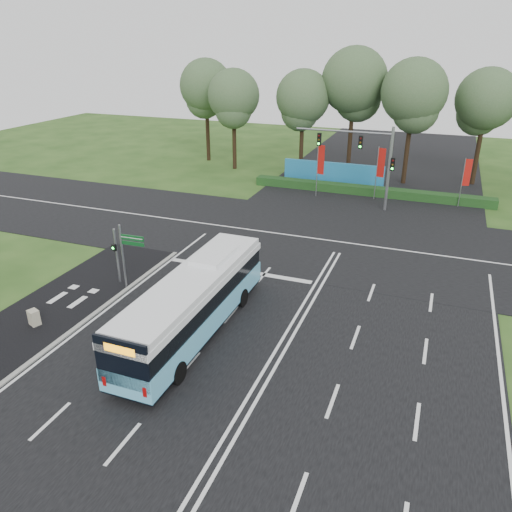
{
  "coord_description": "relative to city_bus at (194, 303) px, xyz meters",
  "views": [
    {
      "loc": [
        6.13,
        -21.18,
        13.61
      ],
      "look_at": [
        -2.69,
        2.0,
        2.65
      ],
      "focal_mm": 35.0,
      "sensor_mm": 36.0,
      "label": 1
    }
  ],
  "objects": [
    {
      "name": "ground",
      "position": [
        4.26,
        2.4,
        -1.71
      ],
      "size": [
        120.0,
        120.0,
        0.0
      ],
      "primitive_type": "plane",
      "color": "#264717",
      "rests_on": "ground"
    },
    {
      "name": "bike_path",
      "position": [
        -8.24,
        -0.6,
        -1.68
      ],
      "size": [
        5.0,
        18.0,
        0.06
      ],
      "primitive_type": "cube",
      "color": "black",
      "rests_on": "ground"
    },
    {
      "name": "banner_flag_left",
      "position": [
        0.01,
        24.65,
        1.46
      ],
      "size": [
        0.69,
        0.27,
        4.89
      ],
      "rotation": [
        0.0,
        0.0,
        -0.32
      ],
      "color": "gray",
      "rests_on": "ground"
    },
    {
      "name": "utility_cabinet",
      "position": [
        -8.02,
        -2.28,
        -1.27
      ],
      "size": [
        0.65,
        0.6,
        0.88
      ],
      "primitive_type": "cube",
      "rotation": [
        0.0,
        0.0,
        -0.37
      ],
      "color": "#AFA68D",
      "rests_on": "ground"
    },
    {
      "name": "blue_hoarding",
      "position": [
        0.26,
        29.4,
        -0.61
      ],
      "size": [
        10.0,
        0.3,
        2.2
      ],
      "primitive_type": "cube",
      "color": "teal",
      "rests_on": "ground"
    },
    {
      "name": "kerb_strip",
      "position": [
        -5.84,
        -0.6,
        -1.65
      ],
      "size": [
        0.25,
        18.0,
        0.12
      ],
      "primitive_type": "cube",
      "color": "gray",
      "rests_on": "ground"
    },
    {
      "name": "eucalyptus_row",
      "position": [
        1.41,
        33.53,
        6.81
      ],
      "size": [
        40.52,
        8.42,
        12.84
      ],
      "color": "black",
      "rests_on": "ground"
    },
    {
      "name": "street_sign",
      "position": [
        -5.76,
        3.01,
        0.77
      ],
      "size": [
        1.53,
        0.15,
        3.93
      ],
      "rotation": [
        0.0,
        0.0,
        0.04
      ],
      "color": "gray",
      "rests_on": "ground"
    },
    {
      "name": "road_main",
      "position": [
        4.26,
        2.4,
        -1.69
      ],
      "size": [
        20.0,
        120.0,
        0.04
      ],
      "primitive_type": "cube",
      "color": "black",
      "rests_on": "ground"
    },
    {
      "name": "hedge",
      "position": [
        4.26,
        26.9,
        -1.31
      ],
      "size": [
        22.0,
        1.2,
        0.8
      ],
      "primitive_type": "cube",
      "color": "#183914",
      "rests_on": "ground"
    },
    {
      "name": "city_bus",
      "position": [
        0.0,
        0.0,
        0.0
      ],
      "size": [
        2.62,
        11.86,
        3.4
      ],
      "rotation": [
        0.0,
        0.0,
        -0.01
      ],
      "color": "#61BBE1",
      "rests_on": "ground"
    },
    {
      "name": "banner_flag_right",
      "position": [
        12.32,
        26.21,
        1.09
      ],
      "size": [
        0.62,
        0.18,
        4.29
      ],
      "rotation": [
        0.0,
        0.0,
        0.22
      ],
      "color": "gray",
      "rests_on": "ground"
    },
    {
      "name": "traffic_light_gantry",
      "position": [
        4.47,
        22.9,
        2.95
      ],
      "size": [
        8.41,
        0.28,
        7.0
      ],
      "color": "gray",
      "rests_on": "ground"
    },
    {
      "name": "road_cross",
      "position": [
        4.26,
        14.4,
        -1.69
      ],
      "size": [
        120.0,
        14.0,
        0.05
      ],
      "primitive_type": "cube",
      "color": "black",
      "rests_on": "ground"
    },
    {
      "name": "banner_flag_mid",
      "position": [
        5.17,
        25.7,
        1.4
      ],
      "size": [
        0.7,
        0.21,
        4.79
      ],
      "rotation": [
        0.0,
        0.0,
        -0.22
      ],
      "color": "gray",
      "rests_on": "ground"
    },
    {
      "name": "pedestrian_signal",
      "position": [
        -6.8,
        3.34,
        0.17
      ],
      "size": [
        0.32,
        0.42,
        3.45
      ],
      "rotation": [
        0.0,
        0.0,
        -0.41
      ],
      "color": "gray",
      "rests_on": "ground"
    }
  ]
}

